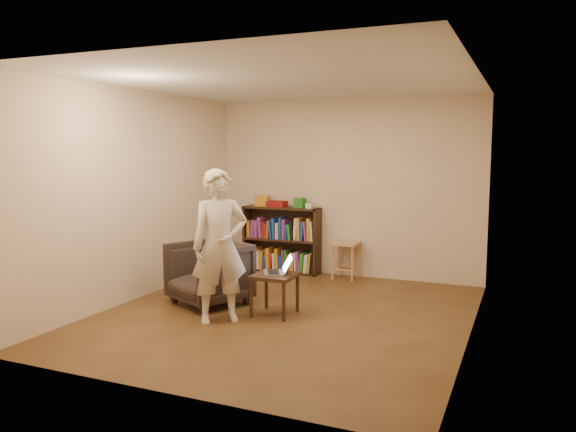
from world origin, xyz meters
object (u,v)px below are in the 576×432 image
at_px(bookshelf, 282,243).
at_px(stool, 346,249).
at_px(armchair, 209,273).
at_px(laptop, 279,269).
at_px(side_table, 275,281).
at_px(person, 220,246).

distance_m(bookshelf, stool, 1.04).
height_order(armchair, laptop, armchair).
relative_size(side_table, laptop, 1.07).
relative_size(stool, side_table, 1.15).
distance_m(stool, laptop, 2.01).
bearing_deg(stool, person, -103.98).
bearing_deg(person, stool, 34.89).
relative_size(bookshelf, stool, 2.23).
distance_m(stool, armchair, 2.25).
bearing_deg(stool, bookshelf, 176.47).
distance_m(armchair, side_table, 0.93).
xyz_separation_m(armchair, person, (0.48, -0.57, 0.45)).
xyz_separation_m(stool, armchair, (-1.11, -1.96, -0.05)).
bearing_deg(laptop, bookshelf, 174.96).
xyz_separation_m(bookshelf, armchair, (-0.07, -2.02, -0.06)).
distance_m(side_table, person, 0.77).
bearing_deg(stool, side_table, -95.29).
bearing_deg(bookshelf, stool, -3.53).
relative_size(stool, armchair, 0.64).
bearing_deg(armchair, stool, 86.07).
bearing_deg(side_table, person, -133.35).
distance_m(bookshelf, side_table, 2.29).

